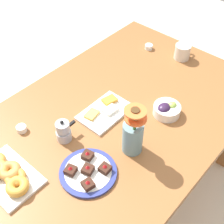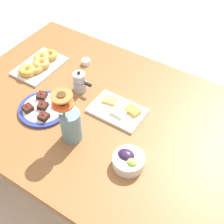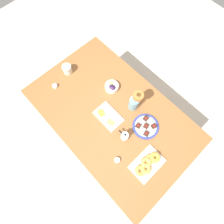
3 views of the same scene
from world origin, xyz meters
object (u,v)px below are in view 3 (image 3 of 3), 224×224
object	(u,v)px
grape_bowl	(112,87)
jam_cup_honey	(55,86)
coffee_mug	(67,69)
moka_pot	(125,136)
dining_table	(112,116)
jam_cup_berry	(117,160)
flower_vase	(134,103)
croissant_platter	(147,164)
cheese_platter	(108,116)
dessert_plate	(146,126)

from	to	relation	value
grape_bowl	jam_cup_honey	world-z (taller)	grape_bowl
coffee_mug	moka_pot	xyz separation A→B (m)	(-0.89, 0.06, 0.00)
dining_table	grape_bowl	bearing A→B (deg)	-42.80
jam_cup_berry	flower_vase	size ratio (longest dim) A/B	0.18
croissant_platter	flower_vase	bearing A→B (deg)	-32.83
flower_vase	jam_cup_berry	bearing A→B (deg)	119.25
dining_table	grape_bowl	world-z (taller)	grape_bowl
grape_bowl	moka_pot	xyz separation A→B (m)	(-0.44, 0.26, 0.02)
cheese_platter	jam_cup_honey	world-z (taller)	cheese_platter
grape_bowl	dessert_plate	distance (m)	0.51
coffee_mug	cheese_platter	distance (m)	0.65
dining_table	jam_cup_berry	world-z (taller)	jam_cup_berry
croissant_platter	flower_vase	world-z (taller)	flower_vase
jam_cup_berry	dessert_plate	xyz separation A→B (m)	(0.04, -0.40, -0.00)
flower_vase	moka_pot	world-z (taller)	flower_vase
jam_cup_berry	dessert_plate	world-z (taller)	dessert_plate
coffee_mug	cheese_platter	bearing A→B (deg)	176.93
croissant_platter	jam_cup_berry	distance (m)	0.26
cheese_platter	flower_vase	size ratio (longest dim) A/B	0.97
cheese_platter	dessert_plate	size ratio (longest dim) A/B	1.07
grape_bowl	coffee_mug	bearing A→B (deg)	23.59
moka_pot	coffee_mug	bearing A→B (deg)	-4.01
coffee_mug	jam_cup_honey	distance (m)	0.21
coffee_mug	jam_cup_berry	xyz separation A→B (m)	(-0.99, 0.25, -0.03)
coffee_mug	grape_bowl	xyz separation A→B (m)	(-0.45, -0.20, -0.02)
dessert_plate	flower_vase	world-z (taller)	flower_vase
coffee_mug	moka_pot	distance (m)	0.89
croissant_platter	cheese_platter	bearing A→B (deg)	-5.15
coffee_mug	croissant_platter	bearing A→B (deg)	175.98
jam_cup_berry	dessert_plate	bearing A→B (deg)	-84.76
grape_bowl	moka_pot	bearing A→B (deg)	149.51
grape_bowl	jam_cup_honey	xyz separation A→B (m)	(0.40, 0.40, -0.01)
dining_table	grape_bowl	size ratio (longest dim) A/B	11.98
dining_table	cheese_platter	size ratio (longest dim) A/B	6.15
grape_bowl	jam_cup_berry	bearing A→B (deg)	140.45
jam_cup_berry	moka_pot	xyz separation A→B (m)	(0.10, -0.19, 0.03)
grape_bowl	dessert_plate	bearing A→B (deg)	174.74
jam_cup_berry	dining_table	bearing A→B (deg)	-37.53
dining_table	moka_pot	distance (m)	0.29
moka_pot	jam_cup_honey	bearing A→B (deg)	9.68
dining_table	jam_cup_honey	bearing A→B (deg)	20.26
moka_pot	dessert_plate	bearing A→B (deg)	-106.38
dessert_plate	cheese_platter	bearing A→B (deg)	31.07
dining_table	flower_vase	world-z (taller)	flower_vase
croissant_platter	jam_cup_berry	world-z (taller)	croissant_platter
cheese_platter	moka_pot	size ratio (longest dim) A/B	2.18
jam_cup_berry	flower_vase	world-z (taller)	flower_vase
cheese_platter	flower_vase	world-z (taller)	flower_vase
dining_table	croissant_platter	distance (m)	0.56
dining_table	dessert_plate	size ratio (longest dim) A/B	6.61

